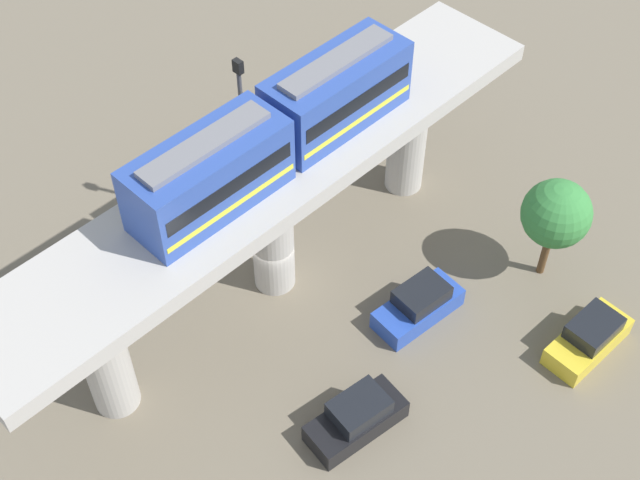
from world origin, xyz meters
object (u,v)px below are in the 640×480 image
parked_car_blue (419,305)px  tree_near_viaduct (556,214)px  parked_car_black (357,418)px  parked_car_yellow (589,338)px  train (275,132)px  signal_post (244,142)px

parked_car_blue → tree_near_viaduct: (2.43, 6.07, 3.19)m
parked_car_black → parked_car_yellow: bearing=73.9°
train → parked_car_yellow: bearing=27.7°
parked_car_yellow → tree_near_viaduct: tree_near_viaduct is taller
parked_car_black → tree_near_viaduct: (0.47, 12.23, 3.19)m
parked_car_blue → parked_car_yellow: size_ratio=1.02×
parked_car_black → tree_near_viaduct: 12.65m
parked_car_black → parked_car_blue: bearing=115.7°
parked_car_yellow → parked_car_black: size_ratio=0.97×
parked_car_blue → signal_post: size_ratio=0.43×
train → parked_car_blue: bearing=24.0°
train → signal_post: (-3.40, 1.12, -3.43)m
parked_car_yellow → signal_post: (-15.92, -5.45, 4.80)m
train → tree_near_viaduct: 13.22m
parked_car_yellow → tree_near_viaduct: size_ratio=0.77×
parked_car_black → tree_near_viaduct: tree_near_viaduct is taller
parked_car_blue → train: bearing=-150.3°
parked_car_blue → parked_car_black: same height
train → tree_near_viaduct: train is taller
parked_car_black → signal_post: signal_post is taller
signal_post → parked_car_blue: bearing=9.5°
tree_near_viaduct → signal_post: (-11.90, -7.66, 1.61)m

